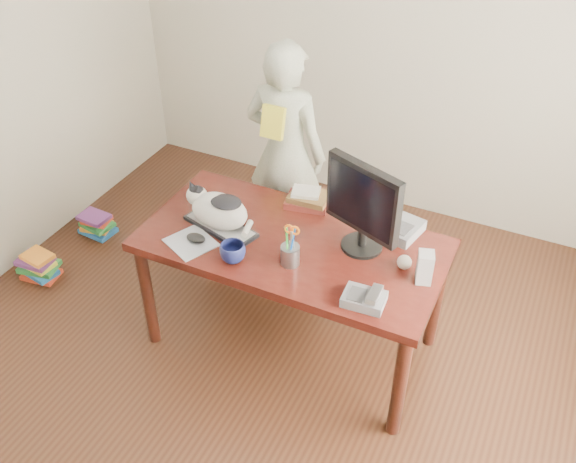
# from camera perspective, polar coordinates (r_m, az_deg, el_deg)

# --- Properties ---
(room) EXTENTS (4.50, 4.50, 4.50)m
(room) POSITION_cam_1_polar(r_m,az_deg,el_deg) (2.58, -5.27, 2.11)
(room) COLOR black
(room) RESTS_ON ground
(desk) EXTENTS (1.60, 0.80, 0.75)m
(desk) POSITION_cam_1_polar(r_m,az_deg,el_deg) (3.51, 0.91, -2.06)
(desk) COLOR black
(desk) RESTS_ON ground
(keyboard) EXTENTS (0.45, 0.27, 0.03)m
(keyboard) POSITION_cam_1_polar(r_m,az_deg,el_deg) (3.47, -6.00, 0.48)
(keyboard) COLOR black
(keyboard) RESTS_ON desk
(cat) EXTENTS (0.42, 0.28, 0.24)m
(cat) POSITION_cam_1_polar(r_m,az_deg,el_deg) (3.41, -6.30, 2.03)
(cat) COLOR silver
(cat) RESTS_ON keyboard
(monitor) EXTENTS (0.43, 0.28, 0.50)m
(monitor) POSITION_cam_1_polar(r_m,az_deg,el_deg) (3.17, 6.67, 2.45)
(monitor) COLOR black
(monitor) RESTS_ON desk
(pen_cup) EXTENTS (0.10, 0.10, 0.24)m
(pen_cup) POSITION_cam_1_polar(r_m,az_deg,el_deg) (3.18, 0.20, -1.92)
(pen_cup) COLOR gray
(pen_cup) RESTS_ON desk
(mousepad) EXTENTS (0.30, 0.29, 0.01)m
(mousepad) POSITION_cam_1_polar(r_m,az_deg,el_deg) (3.39, -8.62, -0.97)
(mousepad) COLOR silver
(mousepad) RESTS_ON desk
(mouse) EXTENTS (0.13, 0.11, 0.04)m
(mouse) POSITION_cam_1_polar(r_m,az_deg,el_deg) (3.38, -8.19, -0.58)
(mouse) COLOR black
(mouse) RESTS_ON mousepad
(coffee_mug) EXTENTS (0.18, 0.18, 0.10)m
(coffee_mug) POSITION_cam_1_polar(r_m,az_deg,el_deg) (3.22, -4.93, -1.88)
(coffee_mug) COLOR #0D1137
(coffee_mug) RESTS_ON desk
(phone) EXTENTS (0.20, 0.17, 0.09)m
(phone) POSITION_cam_1_polar(r_m,az_deg,el_deg) (3.02, 6.86, -5.92)
(phone) COLOR slate
(phone) RESTS_ON desk
(speaker) EXTENTS (0.10, 0.10, 0.17)m
(speaker) POSITION_cam_1_polar(r_m,az_deg,el_deg) (3.15, 12.06, -3.13)
(speaker) COLOR #9E9EA0
(speaker) RESTS_ON desk
(baseball) EXTENTS (0.07, 0.07, 0.07)m
(baseball) POSITION_cam_1_polar(r_m,az_deg,el_deg) (3.23, 10.30, -2.70)
(baseball) COLOR silver
(baseball) RESTS_ON desk
(book_stack) EXTENTS (0.27, 0.22, 0.09)m
(book_stack) POSITION_cam_1_polar(r_m,az_deg,el_deg) (3.62, 1.80, 2.94)
(book_stack) COLOR #4E1814
(book_stack) RESTS_ON desk
(calculator) EXTENTS (0.21, 0.25, 0.07)m
(calculator) POSITION_cam_1_polar(r_m,az_deg,el_deg) (3.45, 10.15, 0.19)
(calculator) COLOR slate
(calculator) RESTS_ON desk
(person) EXTENTS (0.55, 0.37, 1.50)m
(person) POSITION_cam_1_polar(r_m,az_deg,el_deg) (4.12, -0.22, 6.98)
(person) COLOR silver
(person) RESTS_ON ground
(held_book) EXTENTS (0.14, 0.09, 0.20)m
(held_book) POSITION_cam_1_polar(r_m,az_deg,el_deg) (3.84, -1.35, 9.69)
(held_book) COLOR yellow
(held_book) RESTS_ON person
(book_pile_a) EXTENTS (0.27, 0.22, 0.18)m
(book_pile_a) POSITION_cam_1_polar(r_m,az_deg,el_deg) (4.54, -21.27, -2.89)
(book_pile_a) COLOR red
(book_pile_a) RESTS_ON ground
(book_pile_b) EXTENTS (0.26, 0.20, 0.15)m
(book_pile_b) POSITION_cam_1_polar(r_m,az_deg,el_deg) (4.82, -16.64, 0.63)
(book_pile_b) COLOR #1B5FA7
(book_pile_b) RESTS_ON ground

